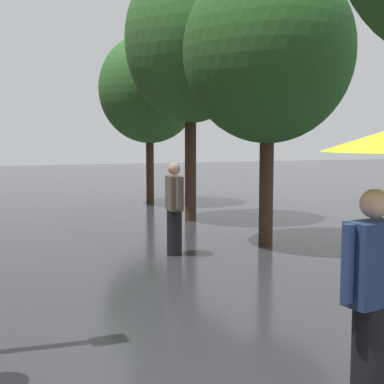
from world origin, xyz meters
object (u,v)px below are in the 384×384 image
Objects in this scene: street_tree_1 at (268,52)px; street_tree_2 at (191,41)px; street_tree_3 at (149,89)px; pedestrian_walking_midground at (174,208)px.

street_tree_1 is 3.48m from street_tree_2.
street_tree_2 is 1.22× the size of street_tree_3.
street_tree_3 reaches higher than pedestrian_walking_midground.
street_tree_2 is 3.77m from street_tree_3.
street_tree_3 is 7.93m from pedestrian_walking_midground.
street_tree_1 is 1.01× the size of street_tree_3.
street_tree_3 is at bearing 87.45° from street_tree_2.
street_tree_2 is 5.30m from pedestrian_walking_midground.
street_tree_3 is (0.03, 7.06, -0.04)m from street_tree_1.
street_tree_1 is at bearing 4.01° from pedestrian_walking_midground.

